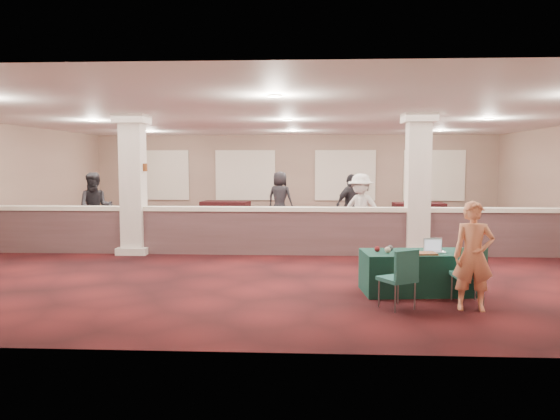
# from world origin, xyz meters

# --- Properties ---
(ground) EXTENTS (16.00, 16.00, 0.00)m
(ground) POSITION_xyz_m (0.00, 0.00, 0.00)
(ground) COLOR #471113
(ground) RESTS_ON ground
(wall_back) EXTENTS (16.00, 0.04, 3.20)m
(wall_back) POSITION_xyz_m (0.00, 8.00, 1.60)
(wall_back) COLOR gray
(wall_back) RESTS_ON ground
(wall_front) EXTENTS (16.00, 0.04, 3.20)m
(wall_front) POSITION_xyz_m (0.00, -8.00, 1.60)
(wall_front) COLOR gray
(wall_front) RESTS_ON ground
(ceiling) EXTENTS (16.00, 16.00, 0.02)m
(ceiling) POSITION_xyz_m (0.00, 0.00, 3.20)
(ceiling) COLOR white
(ceiling) RESTS_ON wall_back
(partition_wall) EXTENTS (15.60, 0.28, 1.10)m
(partition_wall) POSITION_xyz_m (0.00, -1.50, 0.57)
(partition_wall) COLOR #4C3335
(partition_wall) RESTS_ON ground
(column_left) EXTENTS (0.72, 0.72, 3.20)m
(column_left) POSITION_xyz_m (-3.50, -1.50, 1.64)
(column_left) COLOR white
(column_left) RESTS_ON ground
(column_right) EXTENTS (0.72, 0.72, 3.20)m
(column_right) POSITION_xyz_m (3.00, -1.50, 1.64)
(column_right) COLOR white
(column_right) RESTS_ON ground
(sconce_left) EXTENTS (0.12, 0.12, 0.18)m
(sconce_left) POSITION_xyz_m (-3.78, -1.50, 2.00)
(sconce_left) COLOR brown
(sconce_left) RESTS_ON column_left
(sconce_right) EXTENTS (0.12, 0.12, 0.18)m
(sconce_right) POSITION_xyz_m (-3.22, -1.50, 2.00)
(sconce_right) COLOR brown
(sconce_right) RESTS_ON column_left
(near_table) EXTENTS (1.82, 1.03, 0.67)m
(near_table) POSITION_xyz_m (2.31, -5.05, 0.33)
(near_table) COLOR #0E342E
(near_table) RESTS_ON ground
(conf_chair_main) EXTENTS (0.45, 0.46, 0.88)m
(conf_chair_main) POSITION_xyz_m (2.95, -5.78, 0.52)
(conf_chair_main) COLOR #205E5F
(conf_chair_main) RESTS_ON ground
(conf_chair_side) EXTENTS (0.60, 0.60, 0.88)m
(conf_chair_side) POSITION_xyz_m (1.88, -6.11, 0.52)
(conf_chair_side) COLOR #205E5F
(conf_chair_side) RESTS_ON ground
(woman) EXTENTS (0.60, 0.44, 1.57)m
(woman) POSITION_xyz_m (2.91, -6.08, 0.78)
(woman) COLOR #FFAC6E
(woman) RESTS_ON ground
(far_table_front_left) EXTENTS (1.93, 1.01, 0.77)m
(far_table_front_left) POSITION_xyz_m (-5.64, 0.50, 0.39)
(far_table_front_left) COLOR black
(far_table_front_left) RESTS_ON ground
(far_table_front_center) EXTENTS (1.86, 1.03, 0.73)m
(far_table_front_center) POSITION_xyz_m (0.68, 2.62, 0.36)
(far_table_front_center) COLOR black
(far_table_front_center) RESTS_ON ground
(far_table_front_right) EXTENTS (1.92, 1.36, 0.71)m
(far_table_front_right) POSITION_xyz_m (6.50, 3.00, 0.35)
(far_table_front_right) COLOR black
(far_table_front_right) RESTS_ON ground
(far_table_back_left) EXTENTS (1.82, 1.11, 0.69)m
(far_table_back_left) POSITION_xyz_m (-2.50, 5.88, 0.35)
(far_table_back_left) COLOR black
(far_table_back_left) RESTS_ON ground
(far_table_back_center) EXTENTS (1.74, 1.10, 0.66)m
(far_table_back_center) POSITION_xyz_m (-2.00, 3.59, 0.33)
(far_table_back_center) COLOR black
(far_table_back_center) RESTS_ON ground
(far_table_back_right) EXTENTS (1.76, 0.92, 0.71)m
(far_table_back_right) POSITION_xyz_m (4.40, 5.33, 0.35)
(far_table_back_right) COLOR black
(far_table_back_right) RESTS_ON ground
(attendee_a) EXTENTS (0.99, 0.71, 1.85)m
(attendee_a) POSITION_xyz_m (-5.09, 0.20, 0.93)
(attendee_a) COLOR black
(attendee_a) RESTS_ON ground
(attendee_b) EXTENTS (1.29, 1.01, 1.83)m
(attendee_b) POSITION_xyz_m (1.88, 0.13, 0.91)
(attendee_b) COLOR #B9B9B5
(attendee_b) RESTS_ON ground
(attendee_c) EXTENTS (1.13, 1.06, 1.79)m
(attendee_c) POSITION_xyz_m (1.73, 1.50, 0.89)
(attendee_c) COLOR black
(attendee_c) RESTS_ON ground
(attendee_d) EXTENTS (1.01, 0.77, 1.81)m
(attendee_d) POSITION_xyz_m (-0.42, 4.51, 0.91)
(attendee_d) COLOR black
(attendee_d) RESTS_ON ground
(laptop_base) EXTENTS (0.32, 0.24, 0.02)m
(laptop_base) POSITION_xyz_m (2.59, -5.07, 0.68)
(laptop_base) COLOR silver
(laptop_base) RESTS_ON near_table
(laptop_screen) EXTENTS (0.30, 0.04, 0.20)m
(laptop_screen) POSITION_xyz_m (2.58, -4.97, 0.79)
(laptop_screen) COLOR silver
(laptop_screen) RESTS_ON near_table
(screen_glow) EXTENTS (0.27, 0.03, 0.17)m
(screen_glow) POSITION_xyz_m (2.58, -4.97, 0.77)
(screen_glow) COLOR #B0BED4
(screen_glow) RESTS_ON near_table
(knitting) EXTENTS (0.39, 0.31, 0.03)m
(knitting) POSITION_xyz_m (2.38, -5.28, 0.68)
(knitting) COLOR #BC5B1E
(knitting) RESTS_ON near_table
(yarn_cream) EXTENTS (0.10, 0.10, 0.10)m
(yarn_cream) POSITION_xyz_m (1.82, -5.19, 0.72)
(yarn_cream) COLOR beige
(yarn_cream) RESTS_ON near_table
(yarn_red) EXTENTS (0.09, 0.09, 0.09)m
(yarn_red) POSITION_xyz_m (1.67, -5.07, 0.71)
(yarn_red) COLOR maroon
(yarn_red) RESTS_ON near_table
(yarn_grey) EXTENTS (0.10, 0.10, 0.10)m
(yarn_grey) POSITION_xyz_m (1.89, -4.98, 0.72)
(yarn_grey) COLOR #4E4E53
(yarn_grey) RESTS_ON near_table
(scissors) EXTENTS (0.11, 0.04, 0.01)m
(scissors) POSITION_xyz_m (2.93, -5.25, 0.67)
(scissors) COLOR red
(scissors) RESTS_ON near_table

